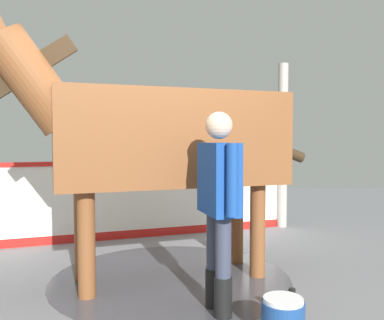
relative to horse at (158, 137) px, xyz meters
The scene contains 8 objects.
ground_plane 1.48m from the horse, 63.67° to the left, with size 16.00×16.00×0.02m, color gray.
wet_patch 1.47m from the horse, 109.54° to the left, with size 2.47×2.47×0.00m, color #4C4C54.
barrier_wall 2.06m from the horse, 164.59° to the right, with size 1.75×4.73×1.13m.
roof_post_far 3.11m from the horse, 144.37° to the left, with size 0.16×0.16×2.66m, color #B7B2A8.
horse is the anchor object (origin of this frame).
handler 1.10m from the horse, 35.54° to the left, with size 0.65×0.35×1.66m.
wash_bucket 2.07m from the horse, 39.23° to the left, with size 0.31×0.31×0.29m.
bottle_shampoo 2.02m from the horse, 48.52° to the left, with size 0.08×0.08×0.27m.
Camera 1 is at (4.06, 0.22, 1.44)m, focal length 38.20 mm.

